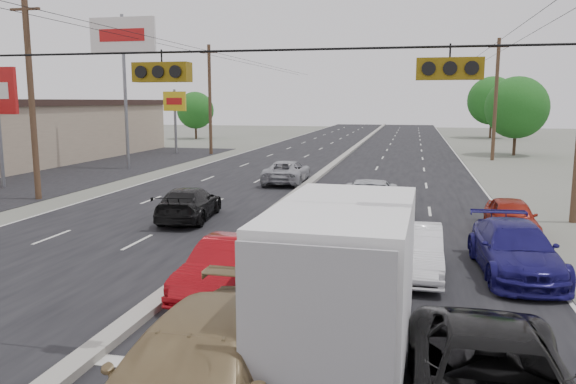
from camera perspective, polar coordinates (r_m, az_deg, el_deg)
name	(u,v)px	position (r m, az deg, el deg)	size (l,w,h in m)	color
ground	(103,349)	(12.33, -18.28, -14.86)	(200.00, 200.00, 0.00)	#606356
road_surface	(327,171)	(40.34, 3.99, 2.19)	(20.00, 160.00, 0.02)	black
center_median	(327,169)	(40.33, 3.99, 2.33)	(0.50, 160.00, 0.20)	gray
parking_lot	(75,173)	(41.82, -20.85, 1.86)	(10.00, 42.00, 0.02)	black
utility_pole_left_b	(31,97)	(30.76, -24.62, 8.73)	(1.60, 0.30, 10.00)	#422D1E
utility_pole_left_c	(210,99)	(52.92, -7.94, 9.34)	(1.60, 0.30, 10.00)	#422D1E
utility_pole_right_c	(496,99)	(50.02, 20.35, 8.87)	(1.60, 0.30, 10.00)	#422D1E
traffic_signals	(157,70)	(10.64, -13.18, 11.99)	(25.00, 0.30, 0.54)	black
pole_sign_billboard	(123,45)	(42.98, -16.42, 14.13)	(5.00, 0.25, 11.00)	slate
pole_sign_far	(175,107)	(54.24, -11.42, 8.51)	(2.20, 0.25, 6.00)	slate
tree_left_far	(195,110)	(75.01, -9.39, 8.19)	(4.80, 4.80, 6.12)	#382619
tree_right_mid	(517,108)	(55.33, 22.21, 7.95)	(5.60, 5.60, 7.14)	#382619
tree_right_far	(492,101)	(80.22, 20.02, 8.71)	(6.40, 6.40, 8.16)	#382619
box_truck	(348,280)	(10.61, 6.12, -8.92)	(2.40, 6.38, 3.20)	black
tan_sedan	(199,379)	(8.85, -9.00, -18.27)	(2.43, 5.97, 1.73)	olive
red_sedan	(228,267)	(14.72, -6.11, -7.55)	(1.48, 4.24, 1.40)	maroon
queue_car_a	(329,217)	(20.93, 4.17, -2.53)	(1.60, 3.98, 1.36)	black
queue_car_b	(415,251)	(16.49, 12.78, -5.90)	(1.48, 4.24, 1.40)	white
queue_car_c	(370,200)	(24.18, 8.29, -0.79)	(2.55, 5.52, 1.53)	silver
queue_car_d	(515,250)	(17.34, 22.05, -5.48)	(2.06, 5.06, 1.47)	navy
queue_car_e	(511,217)	(22.31, 21.73, -2.42)	(1.61, 4.01, 1.36)	maroon
oncoming_near	(189,204)	(23.77, -10.02, -1.20)	(1.93, 4.75, 1.38)	black
oncoming_far	(287,172)	(33.78, -0.11, 2.02)	(2.30, 4.98, 1.39)	#9B9CA2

